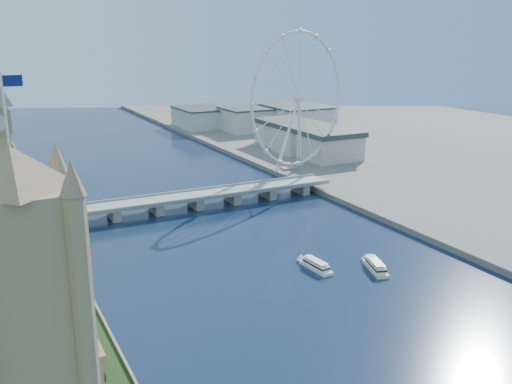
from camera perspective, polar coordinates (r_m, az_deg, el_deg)
victoria_tower at (r=150.72m, az=-21.64°, el=-12.56°), size 28.16×28.16×112.00m
parliament_range at (r=270.52m, az=-21.94°, el=-8.39°), size 24.00×200.00×70.00m
westminster_bridge at (r=421.39m, az=-6.08°, el=-0.65°), size 220.00×22.00×9.50m
london_eye at (r=510.44m, az=4.26°, el=9.17°), size 113.60×39.12×124.30m
county_hall at (r=612.47m, az=4.94°, el=3.80°), size 54.00×144.00×35.00m
city_skyline at (r=673.03m, az=-10.96°, el=6.09°), size 505.00×280.00×32.00m
tour_boat_near at (r=313.56m, az=6.01°, el=-7.68°), size 8.62×26.47×5.72m
tour_boat_far at (r=317.23m, az=11.83°, el=-7.65°), size 15.04×28.04×5.99m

